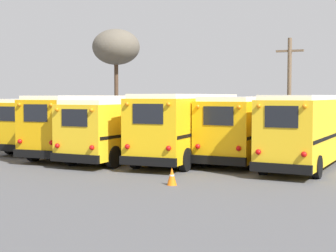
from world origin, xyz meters
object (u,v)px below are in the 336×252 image
school_bus_2 (136,126)px  bare_tree_0 (116,48)px  school_bus_1 (93,122)px  school_bus_3 (190,124)px  school_bus_5 (311,127)px  traffic_cone (172,176)px  school_bus_4 (254,126)px  school_bus_0 (63,122)px  utility_pole (289,89)px

school_bus_2 → bare_tree_0: bare_tree_0 is taller
school_bus_1 → school_bus_3: (5.94, -0.23, 0.03)m
school_bus_5 → traffic_cone: school_bus_5 is taller
traffic_cone → school_bus_5: bearing=64.2°
school_bus_2 → school_bus_4: bearing=15.3°
traffic_cone → school_bus_2: bearing=126.7°
school_bus_0 → school_bus_5: bearing=-3.8°
school_bus_0 → school_bus_4: school_bus_4 is taller
school_bus_3 → traffic_cone: size_ratio=16.54×
traffic_cone → utility_pole: bearing=87.4°
bare_tree_0 → traffic_cone: 24.33m
school_bus_3 → school_bus_2: bearing=-174.9°
school_bus_4 → traffic_cone: 8.73m
school_bus_0 → utility_pole: utility_pole is taller
school_bus_2 → school_bus_0: bearing=163.7°
utility_pole → school_bus_2: bearing=-120.4°
school_bus_0 → school_bus_5: school_bus_5 is taller
school_bus_2 → utility_pole: bearing=59.6°
school_bus_1 → school_bus_3: 5.94m
school_bus_0 → utility_pole: 14.75m
school_bus_5 → traffic_cone: (-3.72, -7.70, -1.45)m
school_bus_0 → school_bus_1: (2.97, -1.24, 0.10)m
school_bus_1 → school_bus_4: bearing=7.2°
school_bus_1 → utility_pole: size_ratio=1.56×
school_bus_1 → bare_tree_0: (-5.29, 11.65, 5.32)m
school_bus_5 → school_bus_2: bearing=-175.2°
school_bus_3 → school_bus_5: school_bus_3 is taller
school_bus_3 → school_bus_5: 5.96m
utility_pole → bare_tree_0: (-14.24, 1.96, 3.41)m
utility_pole → school_bus_3: bearing=-106.9°
bare_tree_0 → school_bus_5: bearing=-33.6°
bare_tree_0 → traffic_cone: bearing=-54.9°
school_bus_2 → school_bus_5: (8.91, 0.75, 0.09)m
school_bus_3 → school_bus_4: size_ratio=1.07×
school_bus_3 → utility_pole: bearing=73.1°
school_bus_0 → school_bus_3: 9.03m
bare_tree_0 → traffic_cone: (13.44, -19.11, -6.78)m
school_bus_2 → traffic_cone: size_ratio=16.77×
school_bus_0 → school_bus_3: size_ratio=0.88×
school_bus_2 → traffic_cone: bearing=-53.3°
bare_tree_0 → traffic_cone: bare_tree_0 is taller
school_bus_3 → utility_pole: utility_pole is taller
school_bus_0 → school_bus_4: (11.88, -0.11, 0.06)m
school_bus_0 → school_bus_1: bearing=-22.6°
school_bus_1 → school_bus_5: size_ratio=1.02×
school_bus_2 → school_bus_3: (2.97, 0.27, 0.13)m
school_bus_4 → school_bus_2: bearing=-164.7°
school_bus_1 → utility_pole: utility_pole is taller
school_bus_1 → school_bus_2: bearing=-9.5°
school_bus_2 → school_bus_4: size_ratio=1.09×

